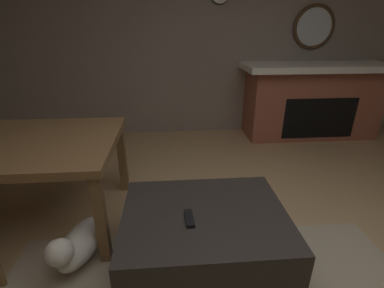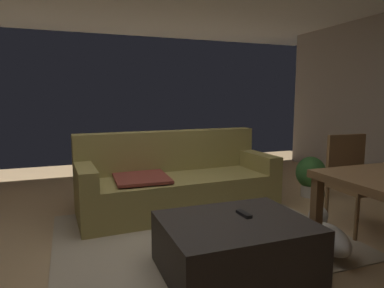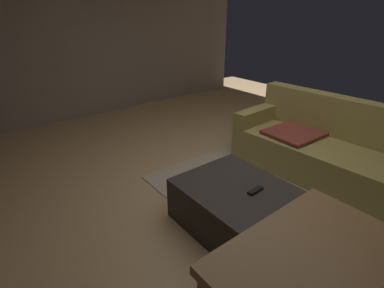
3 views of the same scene
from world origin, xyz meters
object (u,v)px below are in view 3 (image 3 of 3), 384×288
at_px(couch, 332,152).
at_px(small_dog, 325,272).
at_px(ottoman_coffee_table, 239,208).
at_px(tv_remote, 255,191).

distance_m(couch, small_dog, 1.75).
distance_m(ottoman_coffee_table, small_dog, 0.84).
relative_size(couch, ottoman_coffee_table, 2.12).
height_order(ottoman_coffee_table, tv_remote, tv_remote).
height_order(couch, small_dog, couch).
xyz_separation_m(couch, ottoman_coffee_table, (-0.03, -1.51, -0.11)).
relative_size(ottoman_coffee_table, small_dog, 1.90).
bearing_deg(small_dog, ottoman_coffee_table, 177.77).
relative_size(couch, small_dog, 4.03).
relative_size(tv_remote, small_dog, 0.29).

